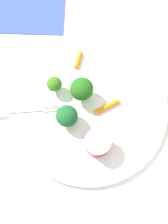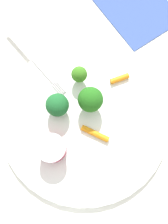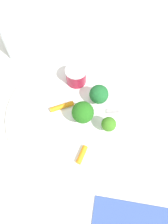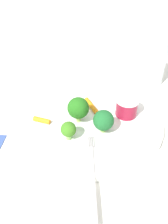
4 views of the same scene
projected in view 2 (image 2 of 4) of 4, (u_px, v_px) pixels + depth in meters
ground_plane at (84, 119)px, 0.44m from camera, size 2.40×2.40×0.00m
plate at (84, 118)px, 0.43m from camera, size 0.32×0.32×0.01m
sauce_cup at (52, 149)px, 0.39m from camera, size 0.05×0.05×0.04m
broccoli_floret_0 at (80, 74)px, 0.43m from camera, size 0.03×0.03×0.04m
broccoli_floret_1 at (90, 100)px, 0.40m from camera, size 0.05×0.05×0.06m
broccoli_floret_2 at (57, 105)px, 0.41m from camera, size 0.04×0.04×0.05m
carrot_stick_0 at (95, 134)px, 0.42m from camera, size 0.05×0.04×0.01m
carrot_stick_1 at (120, 79)px, 0.44m from camera, size 0.04×0.02×0.01m
fork at (35, 61)px, 0.46m from camera, size 0.11×0.16×0.00m
napkin at (138, 9)px, 0.50m from camera, size 0.19×0.20×0.00m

